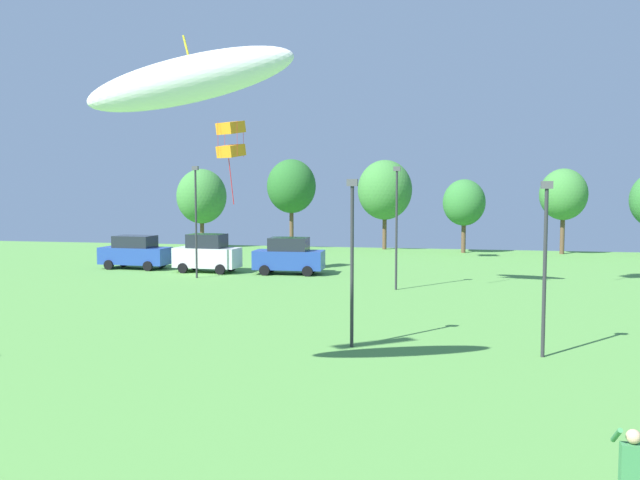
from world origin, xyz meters
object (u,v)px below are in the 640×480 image
at_px(treeline_tree_0, 202,196).
at_px(treeline_tree_1, 291,186).
at_px(treeline_tree_2, 385,190).
at_px(parked_car_third_from_left, 289,256).
at_px(light_post_3, 196,216).
at_px(kite_flying_8, 231,140).
at_px(light_post_0, 397,221).
at_px(parked_car_leftmost, 135,252).
at_px(parked_car_second_from_left, 207,253).
at_px(light_post_1, 545,258).
at_px(person_standing_near_foreground, 632,474).
at_px(light_post_2, 352,252).
at_px(treeline_tree_3, 464,203).
at_px(treeline_tree_4, 563,195).
at_px(kite_flying_5, 191,79).

height_order(treeline_tree_0, treeline_tree_1, treeline_tree_1).
distance_m(treeline_tree_0, treeline_tree_2, 16.35).
distance_m(parked_car_third_from_left, light_post_3, 6.25).
height_order(kite_flying_8, light_post_0, kite_flying_8).
bearing_deg(parked_car_leftmost, parked_car_second_from_left, -5.03).
relative_size(parked_car_leftmost, parked_car_third_from_left, 1.07).
bearing_deg(light_post_1, parked_car_second_from_left, 135.12).
distance_m(person_standing_near_foreground, parked_car_third_from_left, 32.31).
xyz_separation_m(parked_car_third_from_left, light_post_0, (7.10, -5.07, 2.51)).
bearing_deg(light_post_0, parked_car_second_from_left, 158.14).
bearing_deg(light_post_2, treeline_tree_3, 83.46).
xyz_separation_m(treeline_tree_2, treeline_tree_4, (14.51, -1.20, -0.35)).
relative_size(parked_car_leftmost, light_post_0, 0.72).
bearing_deg(parked_car_leftmost, kite_flying_5, -57.18).
height_order(light_post_1, light_post_3, light_post_3).
bearing_deg(light_post_0, light_post_1, -66.10).
distance_m(light_post_3, treeline_tree_1, 20.49).
relative_size(kite_flying_5, light_post_3, 0.82).
bearing_deg(treeline_tree_1, parked_car_third_from_left, -76.57).
bearing_deg(light_post_2, person_standing_near_foreground, -61.67).
height_order(light_post_2, treeline_tree_2, treeline_tree_2).
relative_size(parked_car_leftmost, treeline_tree_0, 0.67).
distance_m(parked_car_leftmost, treeline_tree_3, 26.58).
xyz_separation_m(person_standing_near_foreground, light_post_3, (-17.92, 26.81, 2.74)).
height_order(light_post_1, treeline_tree_1, treeline_tree_1).
bearing_deg(kite_flying_8, treeline_tree_1, 92.99).
distance_m(parked_car_second_from_left, parked_car_third_from_left, 5.33).
relative_size(kite_flying_5, kite_flying_8, 1.08).
height_order(kite_flying_8, treeline_tree_3, kite_flying_8).
xyz_separation_m(parked_car_third_from_left, treeline_tree_3, (10.72, 16.18, 2.99)).
xyz_separation_m(person_standing_near_foreground, kite_flying_5, (-9.21, 5.04, 7.09)).
relative_size(person_standing_near_foreground, parked_car_leftmost, 0.37).
bearing_deg(treeline_tree_1, treeline_tree_3, -5.48).
bearing_deg(parked_car_third_from_left, kite_flying_8, -158.10).
distance_m(person_standing_near_foreground, treeline_tree_4, 46.84).
bearing_deg(treeline_tree_4, light_post_3, -140.24).
relative_size(kite_flying_8, parked_car_leftmost, 1.08).
bearing_deg(treeline_tree_2, light_post_1, -76.14).
bearing_deg(light_post_2, parked_car_third_from_left, 110.50).
distance_m(kite_flying_8, treeline_tree_0, 20.64).
bearing_deg(kite_flying_8, light_post_3, -142.07).
xyz_separation_m(light_post_2, treeline_tree_4, (11.74, 34.90, 1.56)).
bearing_deg(kite_flying_8, treeline_tree_2, 69.54).
distance_m(kite_flying_5, treeline_tree_1, 43.00).
xyz_separation_m(light_post_3, treeline_tree_3, (15.68, 18.97, 0.40)).
xyz_separation_m(parked_car_leftmost, parked_car_third_from_left, (10.66, -0.68, 0.03)).
distance_m(light_post_0, light_post_3, 12.27).
xyz_separation_m(treeline_tree_1, treeline_tree_2, (8.23, 0.34, -0.31)).
bearing_deg(parked_car_leftmost, kite_flying_8, -12.68).
bearing_deg(kite_flying_5, person_standing_near_foreground, -28.68).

